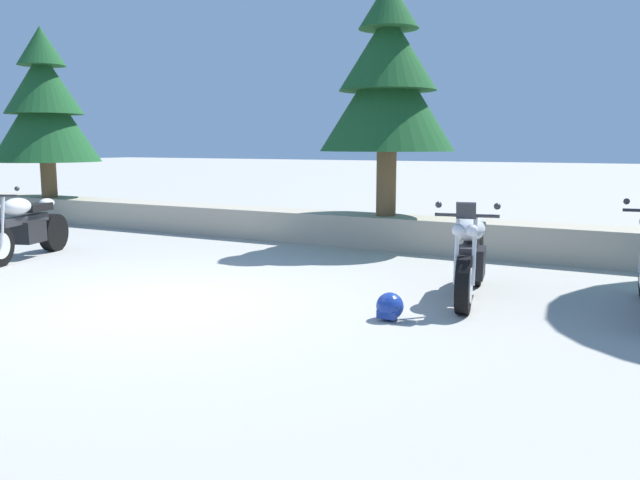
% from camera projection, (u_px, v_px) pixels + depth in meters
% --- Properties ---
extents(ground_plane, '(120.00, 120.00, 0.00)m').
position_uv_depth(ground_plane, '(162.00, 302.00, 7.20)').
color(ground_plane, '#A3A099').
extents(stone_wall, '(36.00, 0.80, 0.55)m').
position_uv_depth(stone_wall, '(347.00, 229.00, 11.34)').
color(stone_wall, '#A89E89').
rests_on(stone_wall, ground).
extents(motorcycle_white_near_left, '(0.95, 2.00, 1.18)m').
position_uv_depth(motorcycle_white_near_left, '(25.00, 228.00, 9.90)').
color(motorcycle_white_near_left, black).
rests_on(motorcycle_white_near_left, ground).
extents(motorcycle_silver_centre, '(0.78, 2.05, 1.18)m').
position_uv_depth(motorcycle_silver_centre, '(470.00, 257.00, 7.31)').
color(motorcycle_silver_centre, black).
rests_on(motorcycle_silver_centre, ground).
extents(rider_helmet, '(0.28, 0.28, 0.28)m').
position_uv_depth(rider_helmet, '(390.00, 307.00, 6.46)').
color(rider_helmet, navy).
rests_on(rider_helmet, ground).
extents(pine_tree_far_left, '(2.36, 2.36, 3.81)m').
position_uv_depth(pine_tree_far_left, '(44.00, 106.00, 14.40)').
color(pine_tree_far_left, brown).
rests_on(pine_tree_far_left, stone_wall).
extents(pine_tree_mid_left, '(2.28, 2.28, 3.89)m').
position_uv_depth(pine_tree_mid_left, '(388.00, 81.00, 10.65)').
color(pine_tree_mid_left, brown).
rests_on(pine_tree_mid_left, stone_wall).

